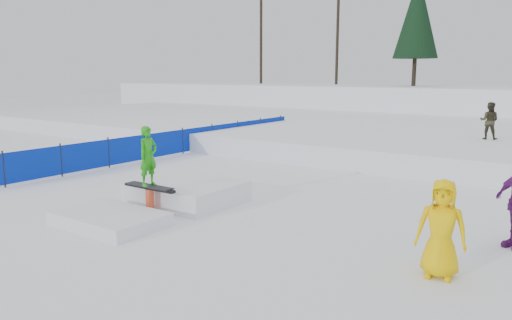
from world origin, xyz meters
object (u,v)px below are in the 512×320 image
Objects in this scene: jib_rail_feature at (167,196)px; spectator_yellow at (441,229)px; safety_fence at (183,141)px; walker_olive at (489,121)px.

spectator_yellow is at bearing -3.90° from jib_rail_feature.
safety_fence is at bearing 141.04° from spectator_yellow.
spectator_yellow is at bearing 95.43° from walker_olive.
spectator_yellow is 6.81m from jib_rail_feature.
safety_fence is 11.08× the size of walker_olive.
jib_rail_feature reaches higher than spectator_yellow.
walker_olive is 0.33× the size of jib_rail_feature.
walker_olive reaches higher than jib_rail_feature.
spectator_yellow reaches higher than safety_fence.
spectator_yellow is (12.37, -6.93, 0.28)m from safety_fence.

